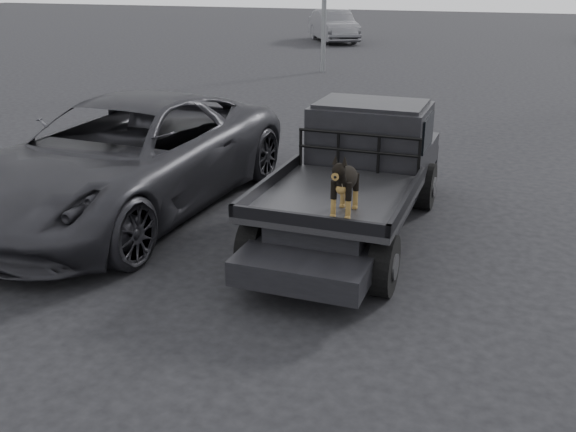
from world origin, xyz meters
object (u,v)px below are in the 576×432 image
at_px(parked_suv, 125,157).
at_px(dog, 345,184).
at_px(flatbed_ute, 353,205).
at_px(distant_car_a, 334,26).

bearing_deg(parked_suv, dog, -15.95).
bearing_deg(flatbed_ute, dog, -79.55).
distance_m(dog, parked_suv, 4.18).
height_order(parked_suv, distant_car_a, parked_suv).
relative_size(flatbed_ute, dog, 7.30).
bearing_deg(flatbed_ute, distant_car_a, 106.91).
relative_size(flatbed_ute, distant_car_a, 1.07).
xyz_separation_m(dog, parked_suv, (-3.95, 1.29, -0.39)).
xyz_separation_m(dog, distant_car_a, (-8.35, 28.07, -0.46)).
distance_m(dog, distant_car_a, 29.29).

